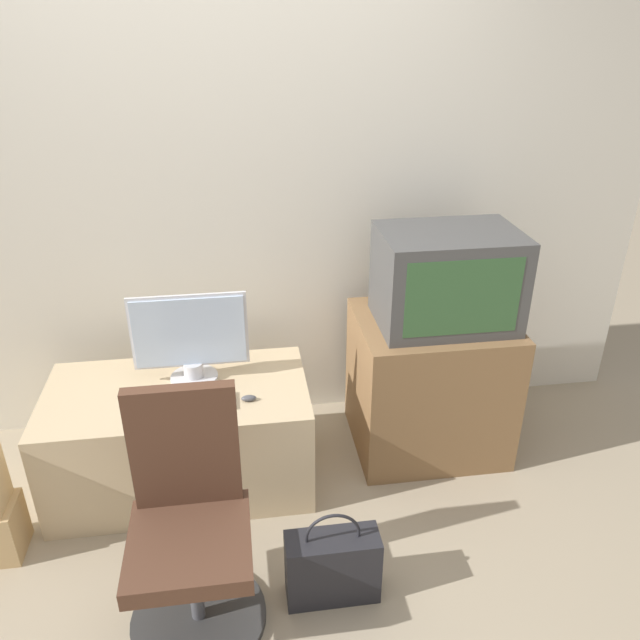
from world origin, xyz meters
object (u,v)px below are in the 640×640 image
(keyboard, at_px, (199,403))
(office_chair, at_px, (191,534))
(mouse, at_px, (249,398))
(main_monitor, at_px, (190,340))
(handbag, at_px, (332,566))
(crt_tv, at_px, (447,278))

(keyboard, height_order, office_chair, office_chair)
(mouse, bearing_deg, office_chair, -111.55)
(main_monitor, relative_size, mouse, 7.86)
(office_chair, distance_m, handbag, 0.56)
(keyboard, xyz_separation_m, crt_tv, (1.15, 0.23, 0.41))
(mouse, distance_m, crt_tv, 1.05)
(mouse, bearing_deg, crt_tv, 14.29)
(office_chair, bearing_deg, mouse, 68.45)
(keyboard, bearing_deg, mouse, -1.18)
(main_monitor, height_order, office_chair, main_monitor)
(mouse, height_order, crt_tv, crt_tv)
(handbag, bearing_deg, crt_tv, 52.17)
(main_monitor, bearing_deg, handbag, -58.24)
(main_monitor, bearing_deg, office_chair, -89.85)
(keyboard, xyz_separation_m, office_chair, (-0.02, -0.61, -0.15))
(office_chair, bearing_deg, handbag, -1.39)
(crt_tv, height_order, office_chair, crt_tv)
(keyboard, bearing_deg, handbag, -51.86)
(main_monitor, bearing_deg, crt_tv, 1.29)
(mouse, xyz_separation_m, crt_tv, (0.94, 0.24, 0.41))
(mouse, distance_m, handbag, 0.77)
(main_monitor, height_order, crt_tv, crt_tv)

